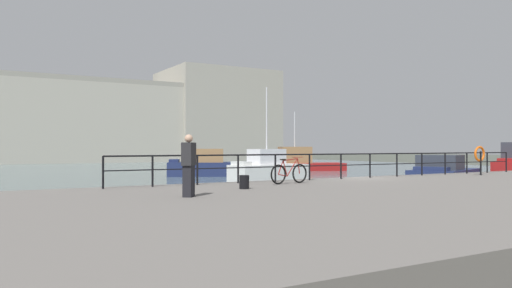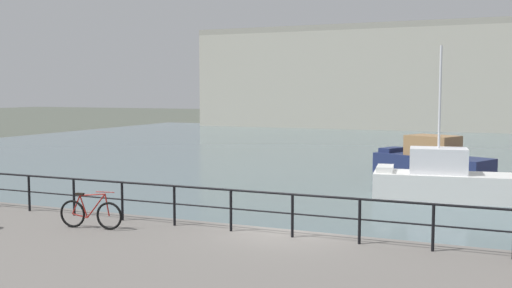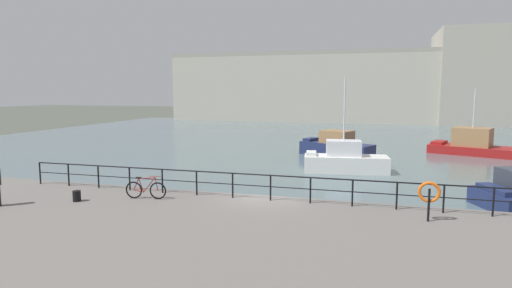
% 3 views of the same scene
% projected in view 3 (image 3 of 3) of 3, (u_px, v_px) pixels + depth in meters
% --- Properties ---
extents(ground_plane, '(240.00, 240.00, 0.00)m').
position_uv_depth(ground_plane, '(266.00, 217.00, 18.34)').
color(ground_plane, '#4C5147').
extents(water_basin, '(80.00, 60.00, 0.01)m').
position_uv_depth(water_basin, '(333.00, 140.00, 47.17)').
color(water_basin, slate).
rests_on(water_basin, ground_plane).
extents(quay_promenade, '(56.00, 13.00, 0.94)m').
position_uv_depth(quay_promenade, '(209.00, 265.00, 12.08)').
color(quay_promenade, slate).
rests_on(quay_promenade, ground_plane).
extents(harbor_building, '(63.79, 15.42, 15.36)m').
position_uv_depth(harbor_building, '(390.00, 86.00, 74.37)').
color(harbor_building, '#B2AD9E').
rests_on(harbor_building, ground_plane).
extents(moored_cabin_cruiser, '(5.74, 2.74, 6.30)m').
position_uv_depth(moored_cabin_cruiser, '(345.00, 160.00, 28.33)').
color(moored_cabin_cruiser, white).
rests_on(moored_cabin_cruiser, water_basin).
extents(moored_white_yacht, '(6.44, 4.55, 2.14)m').
position_uv_depth(moored_white_yacht, '(336.00, 146.00, 35.46)').
color(moored_white_yacht, navy).
rests_on(moored_white_yacht, water_basin).
extents(moored_harbor_tender, '(8.61, 5.76, 5.68)m').
position_uv_depth(moored_harbor_tender, '(477.00, 145.00, 36.07)').
color(moored_harbor_tender, maroon).
rests_on(moored_harbor_tender, water_basin).
extents(quay_railing, '(21.46, 0.07, 1.08)m').
position_uv_depth(quay_railing, '(251.00, 182.00, 17.53)').
color(quay_railing, black).
rests_on(quay_railing, quay_promenade).
extents(parked_bicycle, '(1.76, 0.30, 0.98)m').
position_uv_depth(parked_bicycle, '(146.00, 190.00, 17.62)').
color(parked_bicycle, black).
rests_on(parked_bicycle, quay_promenade).
extents(mooring_bollard, '(0.32, 0.32, 0.44)m').
position_uv_depth(mooring_bollard, '(77.00, 196.00, 17.24)').
color(mooring_bollard, black).
rests_on(mooring_bollard, quay_promenade).
extents(life_ring_stand, '(0.75, 0.16, 1.40)m').
position_uv_depth(life_ring_stand, '(429.00, 193.00, 14.54)').
color(life_ring_stand, black).
rests_on(life_ring_stand, quay_promenade).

